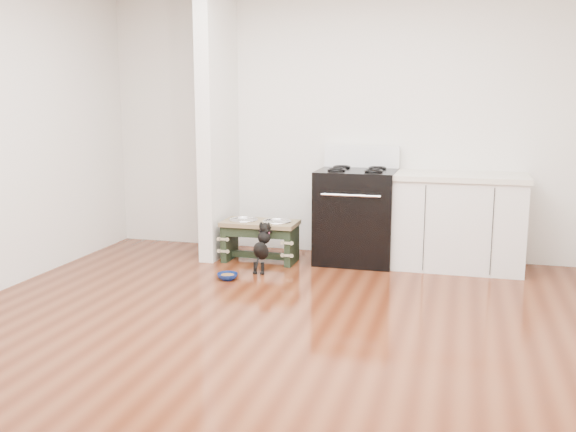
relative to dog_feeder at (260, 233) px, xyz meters
name	(u,v)px	position (x,y,z in m)	size (l,w,h in m)	color
ground	(269,334)	(0.67, -1.90, -0.29)	(5.00, 5.00, 0.00)	#461B0C
room_shell	(267,97)	(0.67, -1.90, 1.33)	(5.00, 5.00, 5.00)	silver
partition_wall	(218,124)	(-0.50, 0.20, 1.06)	(0.15, 0.80, 2.70)	silver
oven_range	(356,214)	(0.92, 0.26, 0.19)	(0.76, 0.69, 1.14)	black
cabinet_run	(458,221)	(1.90, 0.28, 0.16)	(1.24, 0.64, 0.91)	silver
dog_feeder	(260,233)	(0.00, 0.00, 0.00)	(0.75, 0.40, 0.43)	black
puppy	(262,245)	(0.13, -0.34, -0.04)	(0.13, 0.38, 0.45)	black
floor_bowl	(227,276)	(-0.08, -0.71, -0.26)	(0.20, 0.20, 0.06)	navy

